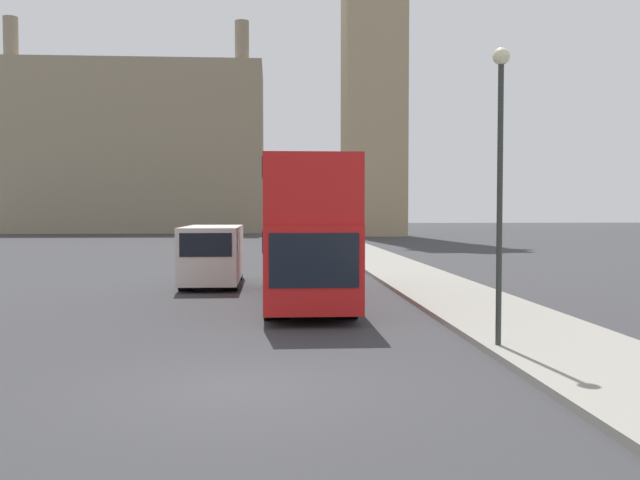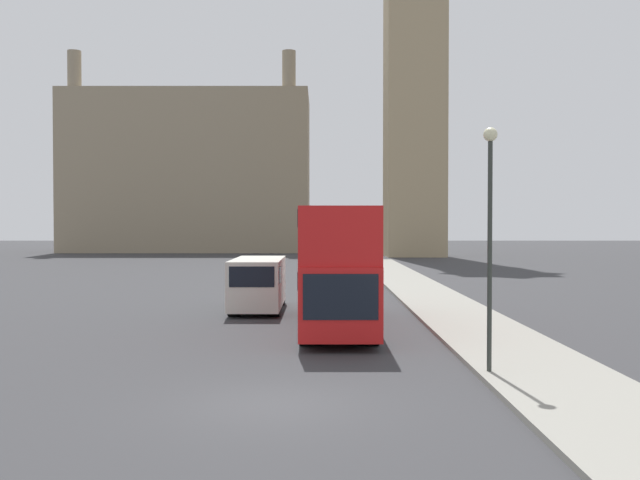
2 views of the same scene
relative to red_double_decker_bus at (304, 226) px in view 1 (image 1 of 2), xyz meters
The scene contains 6 objects.
ground_plane 11.63m from the red_double_decker_bus, 98.12° to the right, with size 300.00×300.00×0.00m, color #333335.
sidewalk_strip 12.62m from the red_double_decker_bus, 65.26° to the right, with size 3.58×120.00×0.15m.
building_block_distant 78.02m from the red_double_decker_bus, 104.26° to the left, with size 33.71×15.00×27.00m.
red_double_decker_bus is the anchor object (origin of this frame).
white_van 6.45m from the red_double_decker_bus, 122.63° to the left, with size 2.22×6.09×2.35m.
street_lamp 9.46m from the red_double_decker_bus, 66.46° to the right, with size 0.36×0.36×6.22m.
Camera 1 is at (0.54, -11.93, 3.00)m, focal length 40.00 mm.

